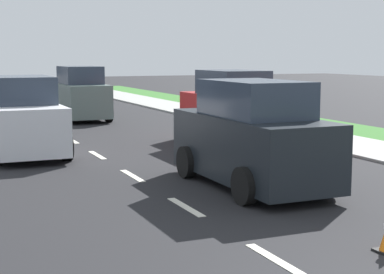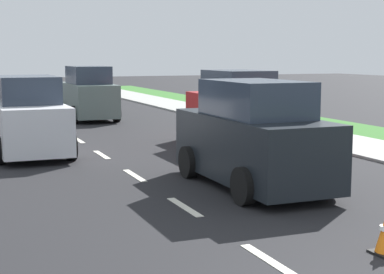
{
  "view_description": "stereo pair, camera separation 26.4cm",
  "coord_description": "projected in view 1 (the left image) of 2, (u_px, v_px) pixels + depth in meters",
  "views": [
    {
      "loc": [
        -3.98,
        -3.82,
        2.61
      ],
      "look_at": [
        0.47,
        6.51,
        1.1
      ],
      "focal_mm": 57.4,
      "sensor_mm": 36.0,
      "label": 1
    },
    {
      "loc": [
        -3.74,
        -3.92,
        2.61
      ],
      "look_at": [
        0.47,
        6.51,
        1.1
      ],
      "focal_mm": 57.4,
      "sensor_mm": 36.0,
      "label": 2
    }
  ],
  "objects": [
    {
      "name": "car_parked_far",
      "position": [
        231.0,
        111.0,
        17.76
      ],
      "size": [
        1.87,
        3.88,
        2.17
      ],
      "color": "red",
      "rests_on": "ground"
    },
    {
      "name": "car_outgoing_ahead",
      "position": [
        252.0,
        138.0,
        12.11
      ],
      "size": [
        1.9,
        4.22,
        2.12
      ],
      "color": "black",
      "rests_on": "ground"
    },
    {
      "name": "car_outgoing_far",
      "position": [
        80.0,
        95.0,
        24.71
      ],
      "size": [
        1.89,
        4.09,
        2.16
      ],
      "color": "slate",
      "rests_on": "ground"
    },
    {
      "name": "sidewalk_right",
      "position": [
        362.0,
        148.0,
        17.31
      ],
      "size": [
        2.4,
        72.0,
        0.14
      ],
      "primitive_type": "cube",
      "color": "#9E9E99",
      "rests_on": "ground"
    },
    {
      "name": "lane_center_line",
      "position": [
        23.0,
        112.0,
        28.32
      ],
      "size": [
        0.14,
        46.4,
        0.01
      ],
      "color": "silver",
      "rests_on": "ground"
    },
    {
      "name": "car_oncoming_lead",
      "position": [
        23.0,
        119.0,
        16.01
      ],
      "size": [
        1.92,
        4.17,
        2.06
      ],
      "color": "silver",
      "rests_on": "ground"
    },
    {
      "name": "ground_plane",
      "position": [
        38.0,
        121.0,
        24.5
      ],
      "size": [
        96.0,
        96.0,
        0.0
      ],
      "primitive_type": "plane",
      "color": "black"
    }
  ]
}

